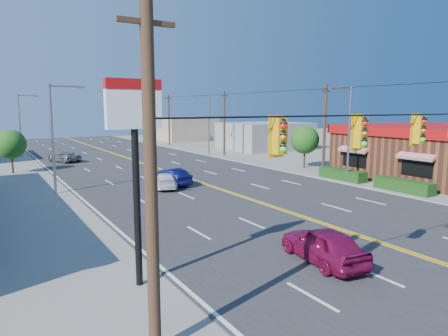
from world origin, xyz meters
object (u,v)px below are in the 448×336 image
signal_span (435,143)px  car_white (165,181)px  pizza_hut_sign (135,140)px  car_blue (170,177)px  car_silver (64,157)px  kfc (432,150)px  car_magenta (323,246)px

signal_span → car_white: 20.12m
pizza_hut_sign → car_blue: size_ratio=1.65×
car_blue → car_white: size_ratio=1.03×
car_silver → kfc: bearing=113.5°
car_magenta → car_silver: car_magenta is taller
car_magenta → car_silver: bearing=-76.5°
kfc → car_silver: 38.86m
kfc → car_silver: bearing=134.6°
pizza_hut_sign → car_blue: bearing=62.6°
signal_span → car_blue: (-2.48, 20.23, -4.20)m
pizza_hut_sign → car_magenta: 8.56m
pizza_hut_sign → car_white: (7.60, 15.38, -4.60)m
car_white → signal_span: bearing=119.2°
car_magenta → car_silver: 37.80m
pizza_hut_sign → car_magenta: (7.02, -2.00, -4.46)m
car_magenta → car_white: size_ratio=1.06×
signal_span → pizza_hut_sign: bearing=159.8°
car_white → car_magenta: bearing=107.7°
signal_span → car_magenta: 6.02m
signal_span → car_white: bearing=99.6°
kfc → car_blue: (-22.50, 8.23, -1.70)m
car_white → car_silver: bearing=-59.3°
signal_span → car_magenta: size_ratio=5.72×
car_blue → car_white: bearing=35.9°
signal_span → car_silver: signal_span is taller
pizza_hut_sign → car_magenta: size_ratio=1.61×
kfc → signal_span: bearing=-149.1°
car_white → car_silver: size_ratio=0.90×
car_magenta → car_blue: 18.28m
signal_span → pizza_hut_sign: signal_span is taller
kfc → car_silver: (-27.25, 27.65, -1.76)m
kfc → pizza_hut_sign: 32.04m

